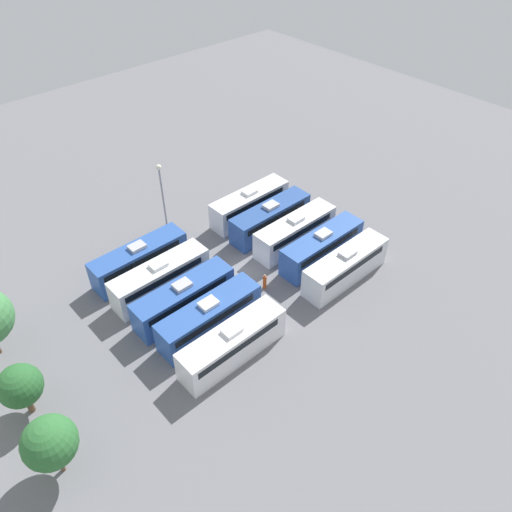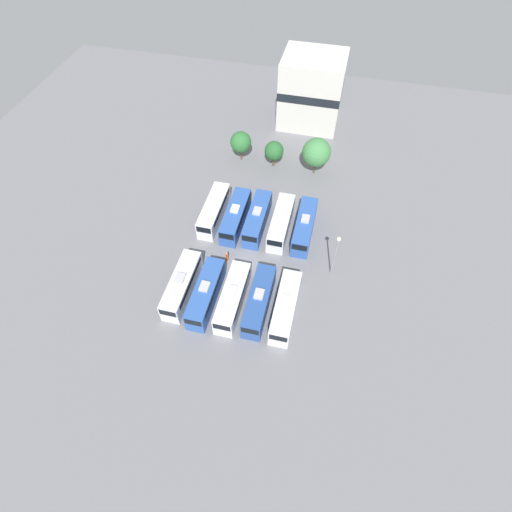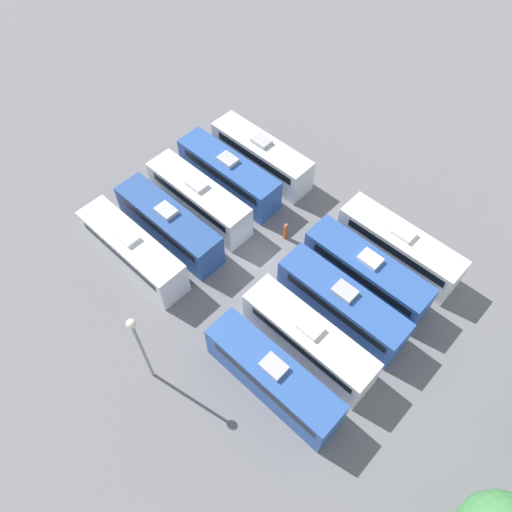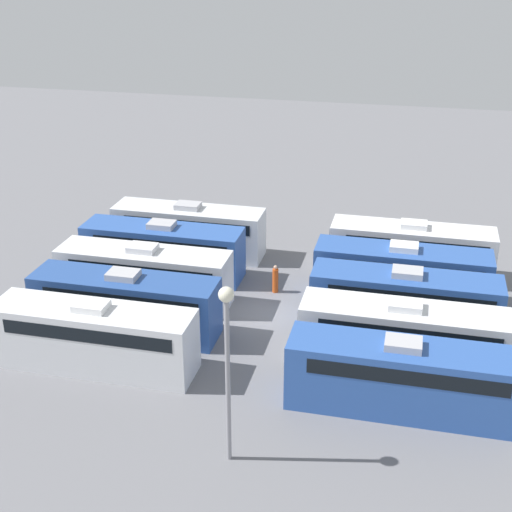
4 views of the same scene
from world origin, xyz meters
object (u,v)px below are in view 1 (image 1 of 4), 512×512
at_px(bus_0, 345,266).
at_px(bus_8, 160,277).
at_px(bus_6, 209,316).
at_px(worker_person, 265,282).
at_px(bus_9, 139,259).
at_px(tree_0, 50,443).
at_px(tree_1, 20,386).
at_px(light_pole, 161,185).
at_px(bus_4, 250,203).
at_px(bus_3, 270,218).
at_px(bus_5, 232,343).
at_px(bus_7, 184,298).
at_px(bus_2, 295,231).
at_px(bus_1, 322,246).

xyz_separation_m(bus_0, bus_8, (10.88, 14.52, 0.00)).
height_order(bus_6, worker_person, bus_6).
height_order(bus_9, worker_person, bus_9).
xyz_separation_m(bus_9, tree_0, (-14.08, 15.36, 1.97)).
bearing_deg(bus_6, tree_1, 79.52).
distance_m(bus_0, bus_9, 20.58).
bearing_deg(bus_6, light_pole, -21.07).
bearing_deg(bus_6, worker_person, -84.62).
relative_size(bus_0, tree_0, 1.79).
bearing_deg(bus_0, bus_8, 53.16).
height_order(bus_4, bus_9, same).
bearing_deg(bus_4, bus_3, 178.06).
height_order(bus_3, bus_6, same).
bearing_deg(bus_5, bus_9, -0.01).
bearing_deg(bus_3, tree_0, 109.10).
xyz_separation_m(bus_9, light_pole, (5.02, -6.54, 3.54)).
xyz_separation_m(bus_6, bus_7, (3.42, 0.32, 0.00)).
relative_size(bus_0, bus_2, 1.00).
relative_size(bus_2, bus_5, 1.00).
relative_size(bus_4, tree_1, 2.05).
bearing_deg(bus_8, bus_7, -179.23).
bearing_deg(bus_4, bus_8, 103.54).
relative_size(bus_1, bus_6, 1.00).
relative_size(bus_1, bus_9, 1.00).
distance_m(bus_2, bus_4, 7.14).
bearing_deg(light_pole, bus_0, -157.62).
bearing_deg(bus_7, bus_0, -116.20).
xyz_separation_m(bus_6, light_pole, (15.84, -6.10, 3.54)).
bearing_deg(tree_1, bus_0, -102.49).
relative_size(bus_8, light_pole, 1.29).
bearing_deg(worker_person, bus_4, -34.63).
bearing_deg(worker_person, bus_7, 70.44).
distance_m(worker_person, light_pole, 15.85).
bearing_deg(bus_5, bus_4, -45.68).
height_order(bus_2, bus_3, same).
height_order(worker_person, tree_0, tree_0).
distance_m(bus_6, bus_8, 7.19).
height_order(bus_3, bus_5, same).
distance_m(bus_3, worker_person, 9.38).
relative_size(bus_1, bus_5, 1.00).
xyz_separation_m(bus_7, bus_9, (7.40, 0.11, 0.00)).
bearing_deg(bus_8, light_pole, -36.78).
bearing_deg(worker_person, bus_3, -46.66).
bearing_deg(worker_person, tree_0, 99.70).
bearing_deg(bus_1, light_pole, 28.22).
bearing_deg(bus_3, bus_9, 75.70).
xyz_separation_m(bus_7, tree_1, (-0.57, 15.11, 1.43)).
bearing_deg(light_pole, bus_9, 127.54).
xyz_separation_m(bus_2, light_pole, (12.27, 8.36, 3.54)).
relative_size(bus_4, bus_9, 1.00).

